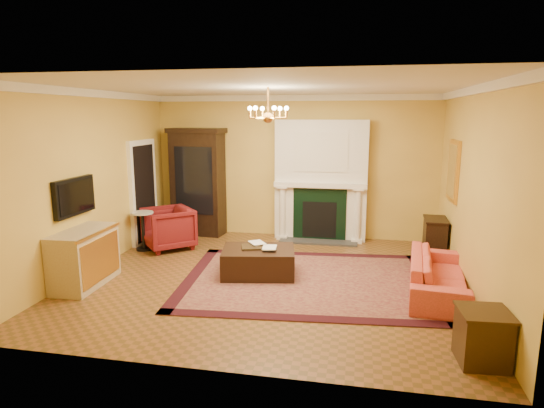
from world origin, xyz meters
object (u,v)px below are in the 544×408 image
(leather_ottoman, at_px, (258,262))
(pedestal_table, at_px, (143,228))
(end_table, at_px, (482,338))
(console_table, at_px, (434,239))
(commode, at_px, (84,258))
(coral_sofa, at_px, (438,268))
(china_cabinet, at_px, (198,184))
(wingback_armchair, at_px, (168,226))

(leather_ottoman, bearing_deg, pedestal_table, 148.94)
(end_table, xyz_separation_m, console_table, (0.06, 3.69, 0.08))
(leather_ottoman, bearing_deg, commode, -170.00)
(commode, distance_m, end_table, 5.60)
(pedestal_table, distance_m, coral_sofa, 5.41)
(commode, height_order, end_table, commode)
(console_table, bearing_deg, china_cabinet, 172.94)
(china_cabinet, xyz_separation_m, console_table, (4.85, -0.86, -0.75))
(end_table, distance_m, console_table, 3.69)
(coral_sofa, relative_size, end_table, 3.56)
(coral_sofa, bearing_deg, end_table, -168.97)
(end_table, xyz_separation_m, leather_ottoman, (-2.91, 2.19, -0.05))
(pedestal_table, relative_size, leather_ottoman, 0.65)
(wingback_armchair, height_order, commode, wingback_armchair)
(commode, xyz_separation_m, end_table, (5.45, -1.26, -0.16))
(commode, relative_size, console_table, 1.63)
(china_cabinet, bearing_deg, pedestal_table, -109.32)
(coral_sofa, bearing_deg, china_cabinet, 66.93)
(coral_sofa, relative_size, leather_ottoman, 1.71)
(commode, bearing_deg, wingback_armchair, 75.74)
(commode, height_order, leather_ottoman, commode)
(wingback_armchair, distance_m, commode, 2.13)
(leather_ottoman, bearing_deg, end_table, -46.90)
(coral_sofa, distance_m, end_table, 1.92)
(wingback_armchair, relative_size, commode, 0.77)
(coral_sofa, height_order, leather_ottoman, coral_sofa)
(wingback_armchair, xyz_separation_m, coral_sofa, (4.84, -1.43, -0.06))
(coral_sofa, xyz_separation_m, leather_ottoman, (-2.76, 0.27, -0.16))
(coral_sofa, distance_m, console_table, 1.79)
(leather_ottoman, bearing_deg, coral_sofa, -15.64)
(wingback_armchair, relative_size, coral_sofa, 0.45)
(commode, xyz_separation_m, coral_sofa, (5.30, 0.65, -0.05))
(console_table, bearing_deg, leather_ottoman, -150.16)
(pedestal_table, height_order, console_table, pedestal_table)
(commode, bearing_deg, leather_ottoman, 18.24)
(wingback_armchair, height_order, pedestal_table, wingback_armchair)
(wingback_armchair, height_order, end_table, wingback_armchair)
(china_cabinet, height_order, pedestal_table, china_cabinet)
(end_table, bearing_deg, leather_ottoman, 143.08)
(wingback_armchair, height_order, coral_sofa, wingback_armchair)
(commode, height_order, coral_sofa, commode)
(leather_ottoman, bearing_deg, console_table, 16.90)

